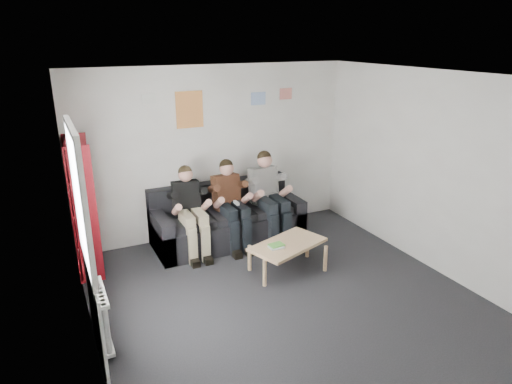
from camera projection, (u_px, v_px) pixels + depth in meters
room_shell at (295, 201)px, 5.11m from camera, size 5.00×5.00×5.00m
sofa at (227, 221)px, 7.20m from camera, size 2.32×0.95×0.90m
bookshelf at (84, 207)px, 6.14m from camera, size 0.28×0.83×1.85m
coffee_table at (288, 246)px, 6.25m from camera, size 1.04×0.57×0.42m
game_cases at (276, 246)px, 6.11m from camera, size 0.22×0.17×0.03m
person_left at (191, 212)px, 6.65m from camera, size 0.39×0.83×1.32m
person_middle at (232, 205)px, 6.91m from camera, size 0.40×0.85×1.34m
person_right at (270, 197)px, 7.17m from camera, size 0.43×0.92×1.40m
radiator at (103, 316)px, 4.73m from camera, size 0.10×0.64×0.60m
window at (88, 259)px, 4.48m from camera, size 0.05×1.30×2.36m
poster_large at (189, 110)px, 6.84m from camera, size 0.42×0.01×0.55m
poster_blue at (258, 99)px, 7.28m from camera, size 0.25×0.01×0.20m
poster_pink at (286, 94)px, 7.47m from camera, size 0.22×0.01×0.18m
poster_sign at (149, 98)px, 6.53m from camera, size 0.20×0.01×0.14m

